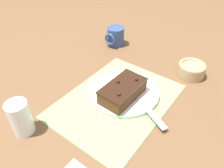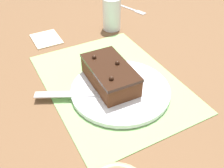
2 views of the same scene
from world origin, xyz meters
name	(u,v)px [view 1 (image 1 of 2)]	position (x,y,z in m)	size (l,w,h in m)	color
ground_plane	(117,101)	(0.00, 0.00, 0.00)	(3.00, 3.00, 0.00)	brown
placemat_woven	(117,100)	(0.00, 0.00, 0.00)	(0.46, 0.34, 0.00)	#7AB266
cake_plate	(124,91)	(-0.05, 0.00, 0.01)	(0.26, 0.26, 0.01)	white
chocolate_cake	(123,91)	(-0.02, 0.01, 0.04)	(0.18, 0.10, 0.06)	#512D19
serving_knife	(136,95)	(-0.05, 0.05, 0.02)	(0.13, 0.24, 0.01)	black
drinking_glass	(20,118)	(0.28, -0.15, 0.06)	(0.07, 0.07, 0.12)	white
small_bowl	(191,69)	(-0.31, 0.16, 0.03)	(0.11, 0.11, 0.06)	tan
coffee_mug	(115,36)	(-0.34, -0.25, 0.05)	(0.09, 0.08, 0.09)	navy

